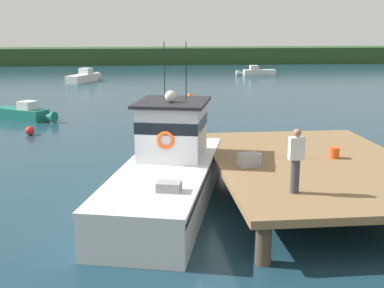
{
  "coord_description": "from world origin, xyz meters",
  "views": [
    {
      "loc": [
        -0.43,
        -13.94,
        5.18
      ],
      "look_at": [
        1.2,
        1.87,
        1.4
      ],
      "focal_mm": 45.35,
      "sensor_mm": 36.0,
      "label": 1
    }
  ],
  "objects_px": {
    "moored_boat_mid_harbor": "(257,72)",
    "mooring_buoy_outer": "(182,118)",
    "crate_stack_near_edge": "(249,160)",
    "moored_boat_outer_mooring": "(84,77)",
    "mooring_buoy_spare_mooring": "(190,97)",
    "moored_boat_off_the_point": "(24,113)",
    "deckhand_by_the_boat": "(296,159)",
    "bait_bucket": "(334,153)",
    "mooring_buoy_inshore": "(30,131)",
    "main_fishing_boat": "(169,168)"
  },
  "relations": [
    {
      "from": "main_fishing_boat",
      "to": "moored_boat_outer_mooring",
      "type": "height_order",
      "value": "main_fishing_boat"
    },
    {
      "from": "mooring_buoy_spare_mooring",
      "to": "moored_boat_mid_harbor",
      "type": "bearing_deg",
      "value": 63.39
    },
    {
      "from": "crate_stack_near_edge",
      "to": "moored_boat_off_the_point",
      "type": "height_order",
      "value": "crate_stack_near_edge"
    },
    {
      "from": "main_fishing_boat",
      "to": "moored_boat_mid_harbor",
      "type": "bearing_deg",
      "value": 73.04
    },
    {
      "from": "main_fishing_boat",
      "to": "crate_stack_near_edge",
      "type": "relative_size",
      "value": 16.57
    },
    {
      "from": "main_fishing_boat",
      "to": "mooring_buoy_spare_mooring",
      "type": "xyz_separation_m",
      "value": [
        2.73,
        21.21,
        -0.75
      ]
    },
    {
      "from": "mooring_buoy_inshore",
      "to": "moored_boat_mid_harbor",
      "type": "bearing_deg",
      "value": 58.26
    },
    {
      "from": "deckhand_by_the_boat",
      "to": "bait_bucket",
      "type": "bearing_deg",
      "value": 53.95
    },
    {
      "from": "bait_bucket",
      "to": "moored_boat_mid_harbor",
      "type": "distance_m",
      "value": 40.96
    },
    {
      "from": "crate_stack_near_edge",
      "to": "mooring_buoy_inshore",
      "type": "height_order",
      "value": "crate_stack_near_edge"
    },
    {
      "from": "main_fishing_boat",
      "to": "moored_boat_mid_harbor",
      "type": "relative_size",
      "value": 2.22
    },
    {
      "from": "mooring_buoy_inshore",
      "to": "main_fishing_boat",
      "type": "bearing_deg",
      "value": -57.48
    },
    {
      "from": "moored_boat_off_the_point",
      "to": "mooring_buoy_outer",
      "type": "height_order",
      "value": "moored_boat_off_the_point"
    },
    {
      "from": "main_fishing_boat",
      "to": "crate_stack_near_edge",
      "type": "height_order",
      "value": "main_fishing_boat"
    },
    {
      "from": "moored_boat_outer_mooring",
      "to": "moored_boat_mid_harbor",
      "type": "distance_m",
      "value": 19.45
    },
    {
      "from": "moored_boat_off_the_point",
      "to": "bait_bucket",
      "type": "bearing_deg",
      "value": -48.54
    },
    {
      "from": "crate_stack_near_edge",
      "to": "deckhand_by_the_boat",
      "type": "relative_size",
      "value": 0.37
    },
    {
      "from": "bait_bucket",
      "to": "mooring_buoy_spare_mooring",
      "type": "height_order",
      "value": "bait_bucket"
    },
    {
      "from": "moored_boat_off_the_point",
      "to": "moored_boat_mid_harbor",
      "type": "bearing_deg",
      "value": 52.24
    },
    {
      "from": "moored_boat_off_the_point",
      "to": "moored_boat_mid_harbor",
      "type": "distance_m",
      "value": 32.57
    },
    {
      "from": "moored_boat_off_the_point",
      "to": "mooring_buoy_spare_mooring",
      "type": "distance_m",
      "value": 12.36
    },
    {
      "from": "crate_stack_near_edge",
      "to": "moored_boat_outer_mooring",
      "type": "xyz_separation_m",
      "value": [
        -8.85,
        35.97,
        -0.94
      ]
    },
    {
      "from": "moored_boat_outer_mooring",
      "to": "moored_boat_off_the_point",
      "type": "bearing_deg",
      "value": -93.18
    },
    {
      "from": "bait_bucket",
      "to": "mooring_buoy_inshore",
      "type": "xyz_separation_m",
      "value": [
        -11.63,
        10.12,
        -1.14
      ]
    },
    {
      "from": "deckhand_by_the_boat",
      "to": "mooring_buoy_outer",
      "type": "bearing_deg",
      "value": 95.13
    },
    {
      "from": "main_fishing_boat",
      "to": "mooring_buoy_inshore",
      "type": "bearing_deg",
      "value": 122.52
    },
    {
      "from": "moored_boat_mid_harbor",
      "to": "moored_boat_outer_mooring",
      "type": "bearing_deg",
      "value": -165.08
    },
    {
      "from": "main_fishing_boat",
      "to": "mooring_buoy_outer",
      "type": "height_order",
      "value": "main_fishing_boat"
    },
    {
      "from": "mooring_buoy_outer",
      "to": "bait_bucket",
      "type": "bearing_deg",
      "value": -74.11
    },
    {
      "from": "mooring_buoy_outer",
      "to": "mooring_buoy_spare_mooring",
      "type": "bearing_deg",
      "value": 81.34
    },
    {
      "from": "mooring_buoy_spare_mooring",
      "to": "mooring_buoy_outer",
      "type": "distance_m",
      "value": 8.26
    },
    {
      "from": "bait_bucket",
      "to": "mooring_buoy_spare_mooring",
      "type": "distance_m",
      "value": 21.45
    },
    {
      "from": "moored_boat_off_the_point",
      "to": "mooring_buoy_spare_mooring",
      "type": "relative_size",
      "value": 7.94
    },
    {
      "from": "bait_bucket",
      "to": "deckhand_by_the_boat",
      "type": "bearing_deg",
      "value": -126.05
    },
    {
      "from": "main_fishing_boat",
      "to": "deckhand_by_the_boat",
      "type": "xyz_separation_m",
      "value": [
        2.94,
        -3.2,
        1.05
      ]
    },
    {
      "from": "mooring_buoy_outer",
      "to": "moored_boat_mid_harbor",
      "type": "bearing_deg",
      "value": 68.37
    },
    {
      "from": "moored_boat_mid_harbor",
      "to": "mooring_buoy_inshore",
      "type": "distance_m",
      "value": 35.52
    },
    {
      "from": "bait_bucket",
      "to": "deckhand_by_the_boat",
      "type": "distance_m",
      "value": 3.93
    },
    {
      "from": "bait_bucket",
      "to": "moored_boat_mid_harbor",
      "type": "bearing_deg",
      "value": 80.08
    },
    {
      "from": "crate_stack_near_edge",
      "to": "moored_boat_outer_mooring",
      "type": "distance_m",
      "value": 37.06
    },
    {
      "from": "moored_boat_mid_harbor",
      "to": "mooring_buoy_outer",
      "type": "xyz_separation_m",
      "value": [
        -10.79,
        -27.22,
        -0.19
      ]
    },
    {
      "from": "main_fishing_boat",
      "to": "bait_bucket",
      "type": "xyz_separation_m",
      "value": [
        5.22,
        -0.07,
        0.36
      ]
    },
    {
      "from": "moored_boat_outer_mooring",
      "to": "mooring_buoy_inshore",
      "type": "relative_size",
      "value": 11.68
    },
    {
      "from": "deckhand_by_the_boat",
      "to": "moored_boat_mid_harbor",
      "type": "bearing_deg",
      "value": 77.88
    },
    {
      "from": "mooring_buoy_outer",
      "to": "main_fishing_boat",
      "type": "bearing_deg",
      "value": -96.5
    },
    {
      "from": "moored_boat_off_the_point",
      "to": "moored_boat_outer_mooring",
      "type": "distance_m",
      "value": 20.78
    },
    {
      "from": "deckhand_by_the_boat",
      "to": "moored_boat_outer_mooring",
      "type": "bearing_deg",
      "value": 103.82
    },
    {
      "from": "mooring_buoy_inshore",
      "to": "mooring_buoy_outer",
      "type": "bearing_deg",
      "value": 20.77
    },
    {
      "from": "moored_boat_mid_harbor",
      "to": "mooring_buoy_outer",
      "type": "bearing_deg",
      "value": -111.63
    },
    {
      "from": "deckhand_by_the_boat",
      "to": "mooring_buoy_spare_mooring",
      "type": "relative_size",
      "value": 3.15
    }
  ]
}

